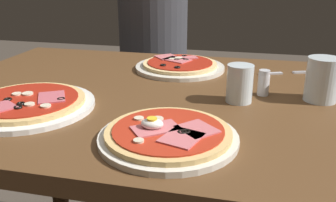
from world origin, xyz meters
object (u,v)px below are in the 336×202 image
Objects in this scene: water_glass_near at (322,82)px; salt_shaker at (264,83)px; pizza_across_left at (179,66)px; pizza_across_right at (27,104)px; water_glass_far at (239,86)px; dining_table at (162,131)px; fork at (279,73)px; diner_person at (154,79)px; pizza_foreground at (168,135)px.

salt_shaker is (-0.14, 0.01, -0.01)m from water_glass_near.
pizza_across_left and pizza_across_right have the same top height.
pizza_across_left is 3.08× the size of water_glass_far.
water_glass_far is at bearing -132.35° from salt_shaker.
salt_shaker reaches higher than pizza_across_right.
water_glass_near reaches higher than dining_table.
fork is 0.79m from diner_person.
water_glass_near is 0.72× the size of fork.
fork reaches higher than dining_table.
pizza_across_right is 0.71m from water_glass_near.
fork is at bearing 136.63° from diner_person.
pizza_foreground is at bearing -115.58° from water_glass_far.
water_glass_far reaches higher than pizza_across_left.
water_glass_far is 0.94m from diner_person.
diner_person is at bearing 136.63° from fork.
pizza_foreground is 0.87× the size of pizza_across_right.
pizza_foreground is (0.08, -0.27, 0.13)m from dining_table.
pizza_foreground is 1.12m from diner_person.
salt_shaker is (-0.05, -0.21, 0.03)m from fork.
salt_shaker reaches higher than fork.
water_glass_near is at bearing 15.36° from water_glass_far.
dining_table is 4.44× the size of pizza_across_left.
salt_shaker reaches higher than pizza_foreground.
pizza_across_left is 0.51m from pizza_across_right.
pizza_across_left is at bearing 113.64° from diner_person.
water_glass_near is at bearing 4.82° from dining_table.
fork is (0.31, 0.26, 0.12)m from dining_table.
pizza_foreground reaches higher than pizza_across_right.
water_glass_far reaches higher than fork.
diner_person reaches higher than pizza_across_right.
water_glass_near is at bearing -68.97° from fork.
fork is (-0.09, 0.22, -0.04)m from water_glass_near.
water_glass_near is at bearing -27.41° from pizza_across_left.
pizza_across_right is 4.69× the size of salt_shaker.
dining_table is 0.25m from water_glass_far.
diner_person is at bearing 130.53° from water_glass_near.
dining_table is 0.82m from diner_person.
salt_shaker is (0.18, 0.32, 0.02)m from pizza_foreground.
water_glass_near reaches higher than fork.
diner_person is (0.04, 0.96, -0.22)m from pizza_across_right.
pizza_foreground is 0.44m from water_glass_near.
diner_person is at bearing 106.86° from pizza_foreground.
dining_table is at bearing -89.31° from pizza_across_left.
salt_shaker reaches higher than dining_table.
pizza_across_left is at bearing 127.95° from water_glass_far.
water_glass_far is at bearing 64.42° from pizza_foreground.
pizza_across_left is 0.33m from salt_shaker.
water_glass_far is (0.20, -0.02, 0.15)m from dining_table.
pizza_foreground reaches higher than fork.
pizza_across_right is at bearing -162.41° from water_glass_near.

